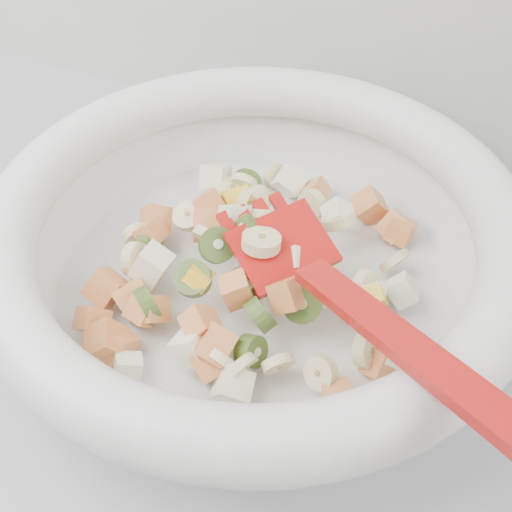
% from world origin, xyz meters
% --- Properties ---
extents(mixing_bowl, '(0.42, 0.39, 0.14)m').
position_xyz_m(mixing_bowl, '(0.15, 1.49, 0.96)').
color(mixing_bowl, white).
rests_on(mixing_bowl, counter).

